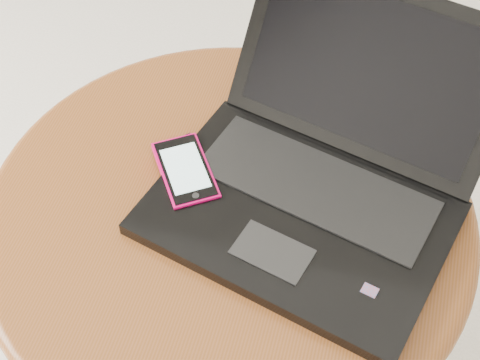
# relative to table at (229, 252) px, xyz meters

# --- Properties ---
(table) EXTENTS (0.66, 0.66, 0.52)m
(table) POSITION_rel_table_xyz_m (0.00, 0.00, 0.00)
(table) COLOR brown
(table) RESTS_ON ground
(laptop) EXTENTS (0.46, 0.47, 0.22)m
(laptop) POSITION_rel_table_xyz_m (0.11, 0.05, 0.15)
(laptop) COLOR black
(laptop) RESTS_ON table
(phone_black) EXTENTS (0.13, 0.12, 0.01)m
(phone_black) POSITION_rel_table_xyz_m (-0.06, 0.04, 0.12)
(phone_black) COLOR black
(phone_black) RESTS_ON table
(phone_pink) EXTENTS (0.12, 0.13, 0.01)m
(phone_pink) POSITION_rel_table_xyz_m (-0.07, 0.03, 0.13)
(phone_pink) COLOR #D70359
(phone_pink) RESTS_ON phone_black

